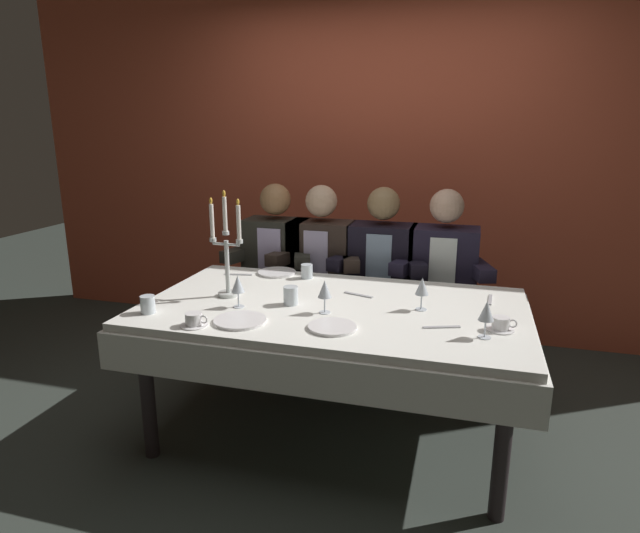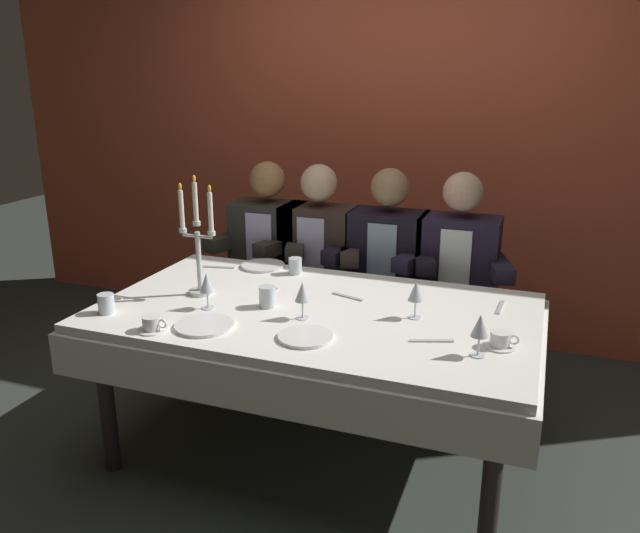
# 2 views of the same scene
# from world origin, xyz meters

# --- Properties ---
(ground_plane) EXTENTS (12.00, 12.00, 0.00)m
(ground_plane) POSITION_xyz_m (0.00, 0.00, 0.00)
(ground_plane) COLOR #333A33
(back_wall) EXTENTS (6.00, 0.12, 2.70)m
(back_wall) POSITION_xyz_m (0.00, 1.66, 1.35)
(back_wall) COLOR #C24F34
(back_wall) RESTS_ON ground_plane
(dining_table) EXTENTS (1.94, 1.14, 0.74)m
(dining_table) POSITION_xyz_m (0.00, 0.00, 0.62)
(dining_table) COLOR white
(dining_table) RESTS_ON ground_plane
(candelabra) EXTENTS (0.19, 0.11, 0.56)m
(candelabra) POSITION_xyz_m (-0.57, -0.01, 0.97)
(candelabra) COLOR silver
(candelabra) RESTS_ON dining_table
(dinner_plate_0) EXTENTS (0.24, 0.24, 0.01)m
(dinner_plate_0) POSITION_xyz_m (-0.35, -0.36, 0.75)
(dinner_plate_0) COLOR white
(dinner_plate_0) RESTS_ON dining_table
(dinner_plate_1) EXTENTS (0.23, 0.23, 0.01)m
(dinner_plate_1) POSITION_xyz_m (-0.48, 0.47, 0.75)
(dinner_plate_1) COLOR white
(dinner_plate_1) RESTS_ON dining_table
(dinner_plate_2) EXTENTS (0.22, 0.22, 0.01)m
(dinner_plate_2) POSITION_xyz_m (0.08, -0.32, 0.75)
(dinner_plate_2) COLOR white
(dinner_plate_2) RESTS_ON dining_table
(wine_glass_0) EXTENTS (0.07, 0.07, 0.16)m
(wine_glass_0) POSITION_xyz_m (-0.44, -0.17, 0.85)
(wine_glass_0) COLOR silver
(wine_glass_0) RESTS_ON dining_table
(wine_glass_1) EXTENTS (0.07, 0.07, 0.16)m
(wine_glass_1) POSITION_xyz_m (-0.01, -0.13, 0.85)
(wine_glass_1) COLOR silver
(wine_glass_1) RESTS_ON dining_table
(wine_glass_2) EXTENTS (0.07, 0.07, 0.16)m
(wine_glass_2) POSITION_xyz_m (0.73, -0.25, 0.86)
(wine_glass_2) COLOR silver
(wine_glass_2) RESTS_ON dining_table
(wine_glass_3) EXTENTS (0.07, 0.07, 0.16)m
(wine_glass_3) POSITION_xyz_m (0.44, 0.04, 0.86)
(wine_glass_3) COLOR silver
(wine_glass_3) RESTS_ON dining_table
(water_tumbler_0) EXTENTS (0.07, 0.07, 0.08)m
(water_tumbler_0) POSITION_xyz_m (-0.27, 0.42, 0.78)
(water_tumbler_0) COLOR silver
(water_tumbler_0) RESTS_ON dining_table
(water_tumbler_1) EXTENTS (0.07, 0.07, 0.09)m
(water_tumbler_1) POSITION_xyz_m (-0.83, -0.37, 0.78)
(water_tumbler_1) COLOR silver
(water_tumbler_1) RESTS_ON dining_table
(water_tumbler_2) EXTENTS (0.07, 0.07, 0.09)m
(water_tumbler_2) POSITION_xyz_m (-0.21, -0.06, 0.79)
(water_tumbler_2) COLOR silver
(water_tumbler_2) RESTS_ON dining_table
(coffee_cup_0) EXTENTS (0.13, 0.12, 0.06)m
(coffee_cup_0) POSITION_xyz_m (-0.53, -0.46, 0.77)
(coffee_cup_0) COLOR white
(coffee_cup_0) RESTS_ON dining_table
(coffee_cup_1) EXTENTS (0.13, 0.12, 0.06)m
(coffee_cup_1) POSITION_xyz_m (0.80, -0.14, 0.77)
(coffee_cup_1) COLOR white
(coffee_cup_1) RESTS_ON dining_table
(fork_0) EXTENTS (0.17, 0.05, 0.01)m
(fork_0) POSITION_xyz_m (-0.69, 0.37, 0.74)
(fork_0) COLOR #B7B7BC
(fork_0) RESTS_ON dining_table
(fork_1) EXTENTS (0.17, 0.07, 0.01)m
(fork_1) POSITION_xyz_m (0.55, -0.18, 0.74)
(fork_1) COLOR #B7B7BC
(fork_1) RESTS_ON dining_table
(spoon_2) EXTENTS (0.17, 0.07, 0.01)m
(spoon_2) POSITION_xyz_m (0.09, 0.18, 0.74)
(spoon_2) COLOR #B7B7BC
(spoon_2) RESTS_ON dining_table
(fork_3) EXTENTS (0.03, 0.17, 0.01)m
(fork_3) POSITION_xyz_m (0.77, 0.28, 0.74)
(fork_3) COLOR #B7B7BC
(fork_3) RESTS_ON dining_table
(fork_4) EXTENTS (0.02, 0.17, 0.01)m
(fork_4) POSITION_xyz_m (-0.26, 0.09, 0.74)
(fork_4) COLOR #B7B7BC
(fork_4) RESTS_ON dining_table
(seated_diner_0) EXTENTS (0.63, 0.48, 1.24)m
(seated_diner_0) POSITION_xyz_m (-0.63, 0.89, 0.74)
(seated_diner_0) COLOR #292123
(seated_diner_0) RESTS_ON ground_plane
(seated_diner_1) EXTENTS (0.63, 0.48, 1.24)m
(seated_diner_1) POSITION_xyz_m (-0.31, 0.89, 0.74)
(seated_diner_1) COLOR #292123
(seated_diner_1) RESTS_ON ground_plane
(seated_diner_2) EXTENTS (0.63, 0.48, 1.24)m
(seated_diner_2) POSITION_xyz_m (0.10, 0.89, 0.74)
(seated_diner_2) COLOR #292123
(seated_diner_2) RESTS_ON ground_plane
(seated_diner_3) EXTENTS (0.63, 0.48, 1.24)m
(seated_diner_3) POSITION_xyz_m (0.49, 0.89, 0.74)
(seated_diner_3) COLOR #292123
(seated_diner_3) RESTS_ON ground_plane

